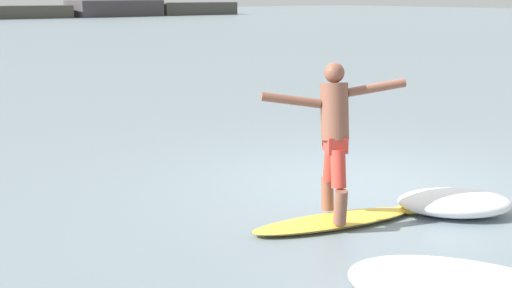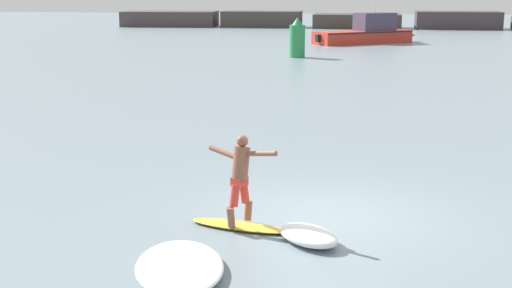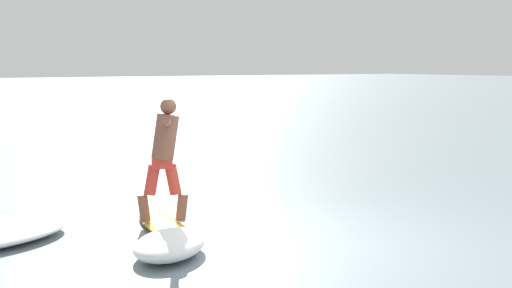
% 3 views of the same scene
% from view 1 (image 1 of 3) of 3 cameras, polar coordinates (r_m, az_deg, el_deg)
% --- Properties ---
extents(ground_plane, '(200.00, 200.00, 0.00)m').
position_cam_1_polar(ground_plane, '(9.07, 8.70, -3.10)').
color(ground_plane, slate).
extents(surfboard, '(2.04, 0.89, 0.23)m').
position_cam_1_polar(surfboard, '(7.41, 6.43, -6.11)').
color(surfboard, yellow).
rests_on(surfboard, ground).
extents(surfer, '(1.35, 0.80, 1.58)m').
position_cam_1_polar(surfer, '(7.19, 6.30, 1.20)').
color(surfer, brown).
rests_on(surfer, surfboard).
extents(wave_foam_at_nose, '(1.38, 1.36, 0.27)m').
position_cam_1_polar(wave_foam_at_nose, '(7.95, 15.61, -4.55)').
color(wave_foam_at_nose, white).
rests_on(wave_foam_at_nose, ground).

